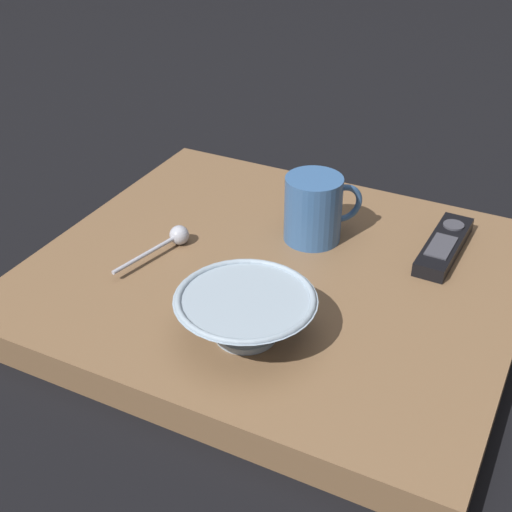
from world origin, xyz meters
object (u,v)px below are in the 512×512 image
coffee_mug (314,209)px  tv_remote_near (444,246)px  cereal_bowl (246,313)px  teaspoon (174,238)px

coffee_mug → tv_remote_near: coffee_mug is taller
tv_remote_near → cereal_bowl: bearing=60.5°
cereal_bowl → tv_remote_near: 0.34m
cereal_bowl → coffee_mug: coffee_mug is taller
teaspoon → coffee_mug: bearing=-146.7°
cereal_bowl → tv_remote_near: cereal_bowl is taller
cereal_bowl → teaspoon: 0.23m
teaspoon → tv_remote_near: bearing=-155.5°
teaspoon → tv_remote_near: 0.38m
cereal_bowl → tv_remote_near: bearing=-119.5°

